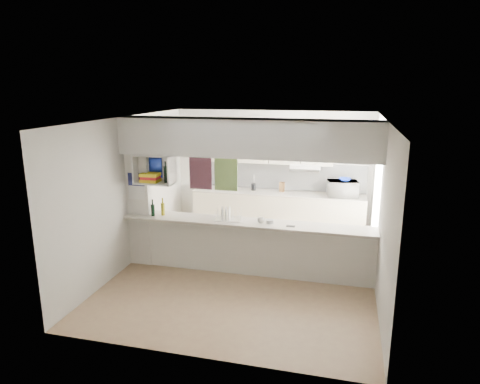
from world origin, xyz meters
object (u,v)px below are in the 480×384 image
(bowl, at_px, (345,180))
(wine_bottles, at_px, (158,209))
(dish_rack, at_px, (228,214))
(microwave, at_px, (343,189))

(bowl, xyz_separation_m, wine_bottles, (-3.10, -2.08, -0.24))
(dish_rack, xyz_separation_m, wine_bottles, (-1.23, -0.09, 0.02))
(microwave, height_order, wine_bottles, microwave)
(microwave, distance_m, bowl, 0.20)
(microwave, xyz_separation_m, dish_rack, (-1.83, -2.02, -0.07))
(microwave, xyz_separation_m, wine_bottles, (-3.06, -2.11, -0.05))
(bowl, relative_size, dish_rack, 0.53)
(bowl, distance_m, wine_bottles, 3.74)
(bowl, height_order, wine_bottles, bowl)
(bowl, height_order, dish_rack, bowl)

